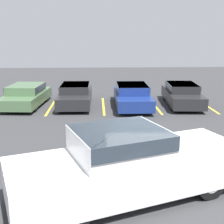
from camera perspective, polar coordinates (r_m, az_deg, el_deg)
ground_plane at (r=8.72m, az=7.53°, el=-12.54°), size 60.00×60.00×0.00m
stall_stripe_b at (r=17.60m, az=-11.02°, el=1.03°), size 0.12×4.31×0.01m
stall_stripe_c at (r=17.41m, az=-1.58°, el=1.15°), size 0.12×4.31×0.01m
stall_stripe_d at (r=17.70m, az=7.80°, el=1.23°), size 0.12×4.31×0.01m
stall_stripe_e at (r=18.44m, az=16.65°, el=1.29°), size 0.12×4.31×0.01m
pickup_truck at (r=7.61m, az=3.46°, el=-9.33°), size 6.12×3.88×1.74m
parked_sedan_a at (r=17.94m, az=-15.43°, el=3.09°), size 2.22×4.55×1.18m
parked_sedan_b at (r=17.56m, az=-6.71°, el=3.28°), size 1.74×4.51×1.19m
parked_sedan_c at (r=17.20m, az=3.69°, el=3.19°), size 1.87×4.77×1.22m
parked_sedan_d at (r=17.94m, az=12.68°, el=3.29°), size 2.01×4.59×1.21m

